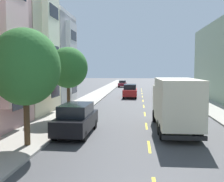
# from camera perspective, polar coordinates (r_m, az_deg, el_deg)

# --- Properties ---
(ground_plane) EXTENTS (160.00, 160.00, 0.00)m
(ground_plane) POSITION_cam_1_polar(r_m,az_deg,el_deg) (36.76, 6.81, -1.59)
(ground_plane) COLOR #424244
(sidewalk_left) EXTENTS (3.20, 120.00, 0.14)m
(sidewalk_left) POSITION_cam_1_polar(r_m,az_deg,el_deg) (35.36, -4.73, -1.71)
(sidewalk_left) COLOR #A39E93
(sidewalk_left) RESTS_ON ground_plane
(sidewalk_right) EXTENTS (3.20, 120.00, 0.14)m
(sidewalk_right) POSITION_cam_1_polar(r_m,az_deg,el_deg) (35.60, 18.37, -1.90)
(sidewalk_right) COLOR #A39E93
(sidewalk_right) RESTS_ON ground_plane
(lane_centerline_dashes) EXTENTS (0.14, 47.20, 0.01)m
(lane_centerline_dashes) POSITION_cam_1_polar(r_m,az_deg,el_deg) (31.30, 6.96, -2.71)
(lane_centerline_dashes) COLOR yellow
(lane_centerline_dashes) RESTS_ON ground_plane
(townhouse_fourth_dove_grey) EXTENTS (13.56, 6.76, 10.67)m
(townhouse_fourth_dove_grey) POSITION_cam_1_polar(r_m,az_deg,el_deg) (33.07, -20.18, 6.34)
(townhouse_fourth_dove_grey) COLOR #A8A8AD
(townhouse_fourth_dove_grey) RESTS_ON ground_plane
(street_tree_nearest) EXTENTS (3.60, 3.60, 6.08)m
(street_tree_nearest) POSITION_cam_1_polar(r_m,az_deg,el_deg) (14.00, -18.66, 5.02)
(street_tree_nearest) COLOR #47331E
(street_tree_nearest) RESTS_ON sidewalk_left
(street_tree_second) EXTENTS (3.24, 3.24, 5.80)m
(street_tree_second) POSITION_cam_1_polar(r_m,az_deg,el_deg) (21.62, -9.70, 5.09)
(street_tree_second) COLOR #47331E
(street_tree_second) RESTS_ON sidewalk_left
(delivery_box_truck) EXTENTS (2.56, 7.28, 3.51)m
(delivery_box_truck) POSITION_cam_1_polar(r_m,az_deg,el_deg) (17.46, 13.78, -2.37)
(delivery_box_truck) COLOR beige
(delivery_box_truck) RESTS_ON ground_plane
(parked_hatchback_burgundy) EXTENTS (1.79, 4.02, 1.50)m
(parked_hatchback_burgundy) POSITION_cam_1_polar(r_m,az_deg,el_deg) (59.17, 2.33, 1.62)
(parked_hatchback_burgundy) COLOR maroon
(parked_hatchback_burgundy) RESTS_ON ground_plane
(parked_suv_silver) EXTENTS (1.96, 4.80, 1.93)m
(parked_suv_silver) POSITION_cam_1_polar(r_m,az_deg,el_deg) (52.10, 11.23, 1.34)
(parked_suv_silver) COLOR #B2B5BA
(parked_suv_silver) RESTS_ON ground_plane
(parked_suv_navy) EXTENTS (2.09, 4.85, 1.93)m
(parked_suv_navy) POSITION_cam_1_polar(r_m,az_deg,el_deg) (46.36, 12.16, 0.90)
(parked_suv_navy) COLOR navy
(parked_suv_navy) RESTS_ON ground_plane
(parked_pickup_teal) EXTENTS (2.04, 5.31, 1.73)m
(parked_pickup_teal) POSITION_cam_1_polar(r_m,az_deg,el_deg) (29.74, 15.58, -1.66)
(parked_pickup_teal) COLOR #195B60
(parked_pickup_teal) RESTS_ON ground_plane
(parked_suv_black) EXTENTS (2.01, 4.83, 1.93)m
(parked_suv_black) POSITION_cam_1_polar(r_m,az_deg,el_deg) (16.49, -7.91, -6.13)
(parked_suv_black) COLOR black
(parked_suv_black) RESTS_ON ground_plane
(moving_red_sedan) EXTENTS (1.95, 4.80, 1.93)m
(moving_red_sedan) POSITION_cam_1_polar(r_m,az_deg,el_deg) (37.29, 4.04, 0.05)
(moving_red_sedan) COLOR #AD1E1E
(moving_red_sedan) RESTS_ON ground_plane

